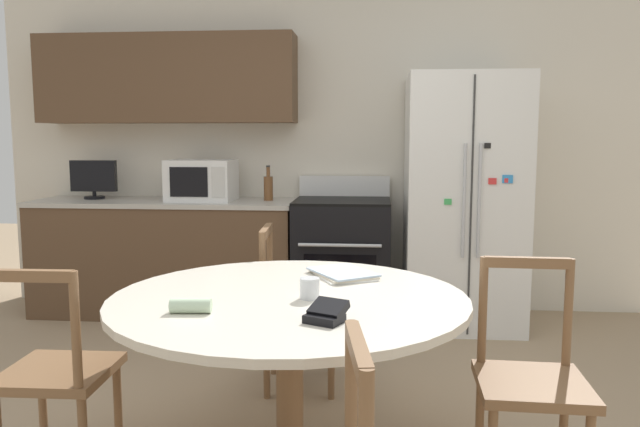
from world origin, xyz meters
name	(u,v)px	position (x,y,z in m)	size (l,w,h in m)	color
back_wall	(282,131)	(-0.31, 2.59, 1.44)	(5.20, 0.44, 2.60)	silver
kitchen_counter	(167,256)	(-1.19, 2.29, 0.45)	(2.05, 0.64, 0.90)	brown
refrigerator	(463,202)	(1.10, 2.20, 0.92)	(0.84, 0.79, 1.84)	white
oven_range	(342,258)	(0.21, 2.26, 0.47)	(0.72, 0.68, 1.08)	black
microwave	(202,180)	(-0.88, 2.29, 1.06)	(0.50, 0.40, 0.32)	white
countertop_tv	(94,178)	(-1.78, 2.34, 1.06)	(0.37, 0.16, 0.31)	black
counter_bottle	(268,187)	(-0.37, 2.34, 1.00)	(0.07, 0.07, 0.27)	brown
dining_table	(289,325)	(0.12, -0.04, 0.65)	(1.42, 1.42, 0.77)	beige
dining_chair_left	(55,374)	(-0.84, -0.10, 0.43)	(0.43, 0.43, 0.90)	brown
dining_chair_right	(531,381)	(1.08, 0.00, 0.43)	(0.43, 0.43, 0.90)	brown
dining_chair_far	(295,310)	(0.02, 0.91, 0.43)	(0.44, 0.44, 0.90)	brown
candle_glass	(310,290)	(0.21, -0.08, 0.80)	(0.08, 0.08, 0.08)	silver
folded_napkin	(191,306)	(-0.20, -0.31, 0.79)	(0.15, 0.06, 0.05)	beige
wallet	(326,314)	(0.29, -0.37, 0.80)	(0.16, 0.17, 0.07)	black
mail_stack	(343,274)	(0.31, 0.33, 0.78)	(0.35, 0.37, 0.02)	white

